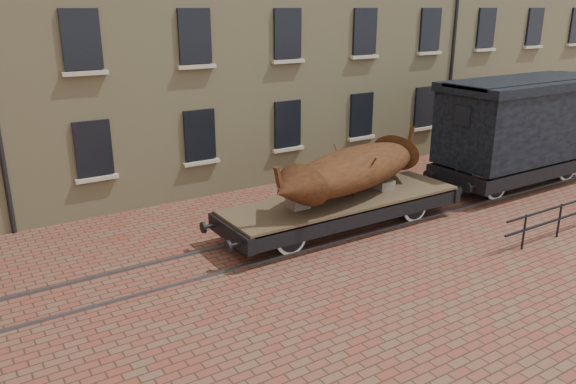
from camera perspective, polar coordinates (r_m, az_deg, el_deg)
ground at (r=16.94m, az=6.14°, el=-3.58°), size 90.00×90.00×0.00m
rail_track at (r=16.93m, az=6.15°, el=-3.49°), size 30.00×1.52×0.06m
flatcar_wagon at (r=16.52m, az=5.56°, el=-1.24°), size 8.31×2.25×1.25m
iron_boat at (r=16.43m, az=6.68°, el=2.37°), size 6.66×3.38×1.61m
goods_van at (r=21.92m, az=22.80°, el=6.78°), size 7.54×2.75×3.90m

